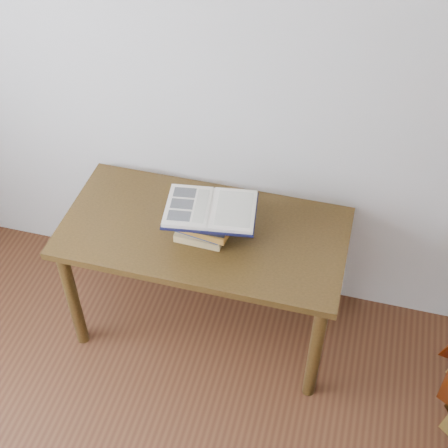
# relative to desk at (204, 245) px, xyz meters

# --- Properties ---
(desk) EXTENTS (1.29, 0.64, 0.69)m
(desk) POSITION_rel_desk_xyz_m (0.00, 0.00, 0.00)
(desk) COLOR #462E11
(desk) RESTS_ON ground
(book_stack) EXTENTS (0.27, 0.21, 0.15)m
(book_stack) POSITION_rel_desk_xyz_m (0.01, -0.03, 0.18)
(book_stack) COLOR tan
(book_stack) RESTS_ON desk
(open_book) EXTENTS (0.42, 0.32, 0.03)m
(open_book) POSITION_rel_desk_xyz_m (0.05, -0.03, 0.26)
(open_book) COLOR black
(open_book) RESTS_ON book_stack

